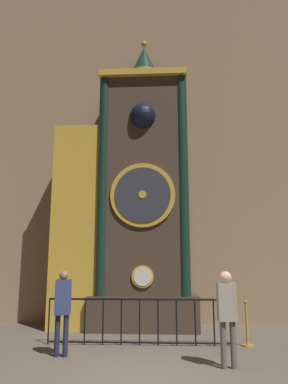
{
  "coord_description": "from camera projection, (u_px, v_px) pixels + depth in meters",
  "views": [
    {
      "loc": [
        0.39,
        -6.49,
        1.85
      ],
      "look_at": [
        -0.25,
        5.06,
        4.13
      ],
      "focal_mm": 35.0,
      "sensor_mm": 36.0,
      "label": 1
    }
  ],
  "objects": [
    {
      "name": "visitor_near",
      "position": [
        63.0,
        305.0,
        7.9
      ],
      "size": [
        0.39,
        0.31,
        1.74
      ],
      "rotation": [
        0.0,
        0.0,
        0.29
      ],
      "color": "#1B213A",
      "rests_on": "ground_plane"
    },
    {
      "name": "cathedral_back_wall",
      "position": [
        150.0,
        138.0,
        13.39
      ],
      "size": [
        24.0,
        0.32,
        12.71
      ],
      "color": "#997A5B",
      "rests_on": "ground_plane"
    },
    {
      "name": "visitor_far",
      "position": [
        227.0,
        308.0,
        7.01
      ],
      "size": [
        0.35,
        0.24,
        1.74
      ],
      "rotation": [
        0.0,
        0.0,
        0.07
      ],
      "color": "#58554F",
      "rests_on": "ground_plane"
    },
    {
      "name": "stanchion_post",
      "position": [
        247.0,
        331.0,
        8.79
      ],
      "size": [
        0.28,
        0.28,
        1.04
      ],
      "color": "#B28E33",
      "rests_on": "ground_plane"
    },
    {
      "name": "railing_fence",
      "position": [
        140.0,
        319.0,
        8.93
      ],
      "size": [
        4.44,
        0.05,
        1.07
      ],
      "color": "black",
      "rests_on": "ground_plane"
    },
    {
      "name": "clock_tower",
      "position": [
        128.0,
        200.0,
        11.74
      ],
      "size": [
        4.38,
        1.84,
        9.39
      ],
      "color": "#423328",
      "rests_on": "ground_plane"
    },
    {
      "name": "ground_plane",
      "position": [
        142.0,
        382.0,
        6.02
      ],
      "size": [
        28.0,
        28.0,
        0.0
      ],
      "primitive_type": "plane",
      "color": "brown"
    }
  ]
}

